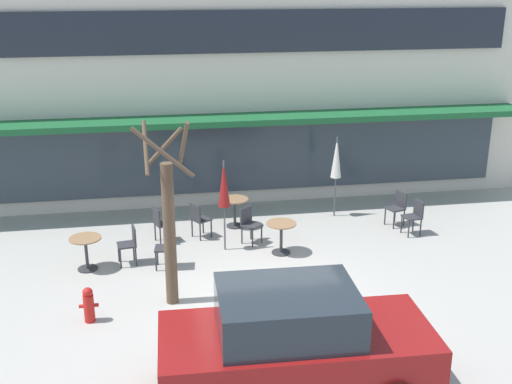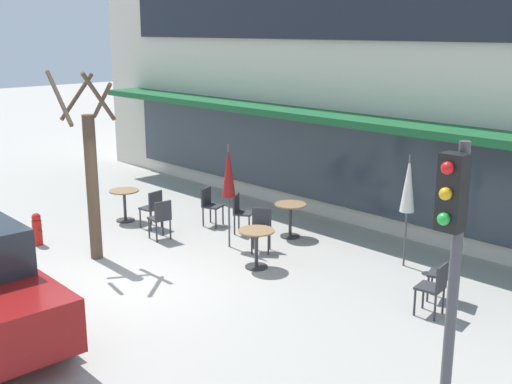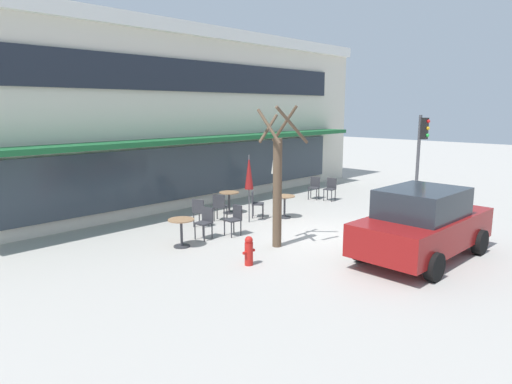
# 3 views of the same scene
# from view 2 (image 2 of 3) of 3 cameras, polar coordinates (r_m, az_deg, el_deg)

# --- Properties ---
(ground_plane) EXTENTS (80.00, 80.00, 0.00)m
(ground_plane) POSITION_cam_2_polar(r_m,az_deg,el_deg) (11.80, -11.67, -8.33)
(ground_plane) COLOR #ADA8A0
(building_facade) EXTENTS (19.81, 9.10, 6.64)m
(building_facade) POSITION_cam_2_polar(r_m,az_deg,el_deg) (18.23, 15.67, 10.16)
(building_facade) COLOR beige
(building_facade) RESTS_ON ground
(cafe_table_near_wall) EXTENTS (0.70, 0.70, 0.76)m
(cafe_table_near_wall) POSITION_cam_2_polar(r_m,az_deg,el_deg) (15.60, -11.61, -0.71)
(cafe_table_near_wall) COLOR #333338
(cafe_table_near_wall) RESTS_ON ground
(cafe_table_streetside) EXTENTS (0.70, 0.70, 0.76)m
(cafe_table_streetside) POSITION_cam_2_polar(r_m,az_deg,el_deg) (14.13, 3.07, -2.01)
(cafe_table_streetside) COLOR #333338
(cafe_table_streetside) RESTS_ON ground
(cafe_table_by_tree) EXTENTS (0.70, 0.70, 0.76)m
(cafe_table_by_tree) POSITION_cam_2_polar(r_m,az_deg,el_deg) (12.32, 0.04, -4.48)
(cafe_table_by_tree) COLOR #333338
(cafe_table_by_tree) RESTS_ON ground
(patio_umbrella_green_folded) EXTENTS (0.28, 0.28, 2.20)m
(patio_umbrella_green_folded) POSITION_cam_2_polar(r_m,az_deg,el_deg) (13.20, -2.45, 1.81)
(patio_umbrella_green_folded) COLOR #4C4C51
(patio_umbrella_green_folded) RESTS_ON ground
(patio_umbrella_cream_folded) EXTENTS (0.28, 0.28, 2.20)m
(patio_umbrella_cream_folded) POSITION_cam_2_polar(r_m,az_deg,el_deg) (12.44, 13.39, 0.64)
(patio_umbrella_cream_folded) COLOR #4C4C51
(patio_umbrella_cream_folded) RESTS_ON ground
(cafe_chair_0) EXTENTS (0.51, 0.51, 0.89)m
(cafe_chair_0) POSITION_cam_2_polar(r_m,az_deg,el_deg) (11.31, 16.53, -6.80)
(cafe_chair_0) COLOR #333338
(cafe_chair_0) RESTS_ON ground
(cafe_chair_1) EXTENTS (0.56, 0.56, 0.89)m
(cafe_chair_1) POSITION_cam_2_polar(r_m,az_deg,el_deg) (13.24, 0.47, -3.08)
(cafe_chair_1) COLOR #333338
(cafe_chair_1) RESTS_ON ground
(cafe_chair_2) EXTENTS (0.55, 0.55, 0.89)m
(cafe_chair_2) POSITION_cam_2_polar(r_m,az_deg,el_deg) (14.39, -1.38, -1.65)
(cafe_chair_2) COLOR #333338
(cafe_chair_2) RESTS_ON ground
(cafe_chair_3) EXTENTS (0.44, 0.44, 0.89)m
(cafe_chair_3) POSITION_cam_2_polar(r_m,az_deg,el_deg) (14.07, -8.45, -2.18)
(cafe_chair_3) COLOR #333338
(cafe_chair_3) RESTS_ON ground
(cafe_chair_4) EXTENTS (0.46, 0.46, 0.89)m
(cafe_chair_4) POSITION_cam_2_polar(r_m,az_deg,el_deg) (10.69, 15.61, -7.99)
(cafe_chair_4) COLOR #333338
(cafe_chair_4) RESTS_ON ground
(cafe_chair_5) EXTENTS (0.51, 0.51, 0.89)m
(cafe_chair_5) POSITION_cam_2_polar(r_m,az_deg,el_deg) (14.99, -4.11, -1.02)
(cafe_chair_5) COLOR #333338
(cafe_chair_5) RESTS_ON ground
(cafe_chair_6) EXTENTS (0.46, 0.46, 0.89)m
(cafe_chair_6) POSITION_cam_2_polar(r_m,az_deg,el_deg) (14.91, -9.18, -1.26)
(cafe_chair_6) COLOR #333338
(cafe_chair_6) RESTS_ON ground
(street_tree) EXTENTS (1.11, 1.07, 3.74)m
(street_tree) POSITION_cam_2_polar(r_m,az_deg,el_deg) (12.92, -14.45, 1.47)
(street_tree) COLOR brown
(street_tree) RESTS_ON ground
(traffic_light_pole) EXTENTS (0.26, 0.43, 3.40)m
(traffic_light_pole) POSITION_cam_2_polar(r_m,az_deg,el_deg) (6.94, 17.02, -4.77)
(traffic_light_pole) COLOR #47474C
(traffic_light_pole) RESTS_ON ground
(fire_hydrant) EXTENTS (0.36, 0.20, 0.71)m
(fire_hydrant) POSITION_cam_2_polar(r_m,az_deg,el_deg) (14.42, -18.88, -3.12)
(fire_hydrant) COLOR red
(fire_hydrant) RESTS_ON ground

